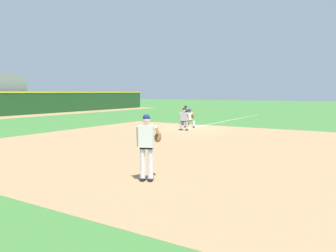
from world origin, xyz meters
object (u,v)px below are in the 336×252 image
Objects in this scene: pitcher at (147,143)px; first_baseman at (190,117)px; umpire at (186,114)px; first_base_bag at (188,128)px; baseball at (187,137)px; baserunner at (184,118)px.

pitcher is 1.39× the size of first_baseman.
umpire is (14.46, 6.65, -0.27)m from pitcher.
pitcher is 13.97m from first_baseman.
first_base_bag is 2.73m from umpire.
first_base_bag is 0.26× the size of umpire.
pitcher is at bearing -156.87° from first_base_bag.
baseball is at bearing 21.28° from pitcher.
umpire is at bearing 29.08° from baseball.
pitcher is (-8.37, -3.26, 1.02)m from baseball.
baserunner is 3.66m from umpire.
baserunner is at bearing 24.07° from pitcher.
first_baseman is 0.92× the size of umpire.
baserunner and umpire have the same top height.
baseball is 5.04m from first_baseman.
pitcher is at bearing -158.72° from baseball.
umpire reaches higher than first_base_bag.
umpire is (2.22, 1.42, 0.75)m from first_base_bag.
umpire reaches higher than baseball.
first_base_bag is at bearing -147.41° from umpire.
first_base_bag is 4.35m from baseball.
first_base_bag is at bearing 12.41° from baserunner.
baseball is at bearing -150.92° from umpire.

